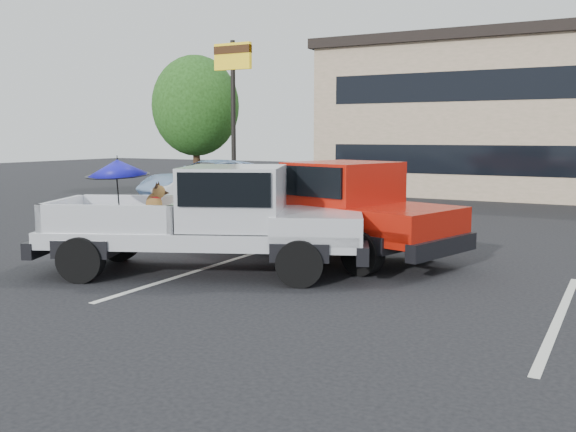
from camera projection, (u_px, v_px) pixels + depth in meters
name	position (u px, v px, depth m)	size (l,w,h in m)	color
ground	(292.00, 324.00, 8.24)	(90.00, 90.00, 0.00)	black
stripe_left	(196.00, 271.00, 11.39)	(0.12, 5.00, 0.01)	silver
stripe_right	(560.00, 316.00, 8.57)	(0.12, 5.00, 0.01)	silver
motel_sign	(233.00, 76.00, 24.59)	(1.60, 0.22, 6.00)	black
tree_left	(196.00, 106.00, 29.21)	(3.96, 3.96, 6.02)	#332114
silver_pickup	(221.00, 214.00, 11.15)	(6.00, 4.05, 2.06)	black
red_pickup	(336.00, 206.00, 12.58)	(6.07, 3.49, 1.89)	black
silver_sedan	(236.00, 199.00, 17.18)	(1.50, 4.31, 1.42)	silver
blue_suv	(211.00, 181.00, 23.09)	(2.53, 5.49, 1.53)	#95B6DE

